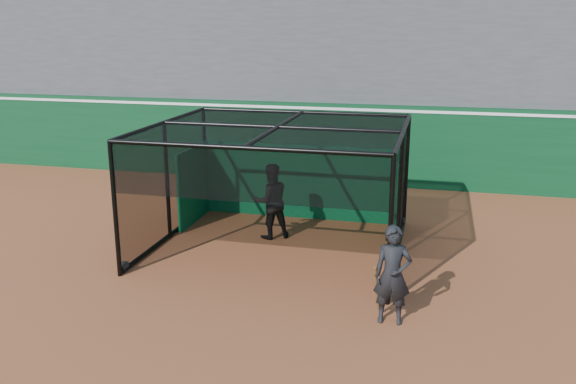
# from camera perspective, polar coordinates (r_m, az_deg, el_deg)

# --- Properties ---
(ground) EXTENTS (120.00, 120.00, 0.00)m
(ground) POSITION_cam_1_polar(r_m,az_deg,el_deg) (11.71, -5.65, -8.94)
(ground) COLOR brown
(ground) RESTS_ON ground
(outfield_wall) EXTENTS (50.00, 0.50, 2.50)m
(outfield_wall) POSITION_cam_1_polar(r_m,az_deg,el_deg) (19.21, 2.72, 4.78)
(outfield_wall) COLOR #0B3D1D
(outfield_wall) RESTS_ON ground
(grandstand) EXTENTS (50.00, 7.85, 8.95)m
(grandstand) POSITION_cam_1_polar(r_m,az_deg,el_deg) (22.61, 4.77, 14.45)
(grandstand) COLOR #4C4C4F
(grandstand) RESTS_ON ground
(batting_cage) EXTENTS (5.35, 4.80, 2.71)m
(batting_cage) POSITION_cam_1_polar(r_m,az_deg,el_deg) (13.34, -0.91, 0.35)
(batting_cage) COLOR black
(batting_cage) RESTS_ON ground
(batter) EXTENTS (1.08, 1.02, 1.77)m
(batter) POSITION_cam_1_polar(r_m,az_deg,el_deg) (14.06, -1.62, -0.85)
(batter) COLOR black
(batter) RESTS_ON ground
(on_deck_player) EXTENTS (0.64, 0.45, 1.68)m
(on_deck_player) POSITION_cam_1_polar(r_m,az_deg,el_deg) (10.23, 9.75, -7.68)
(on_deck_player) COLOR black
(on_deck_player) RESTS_ON ground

